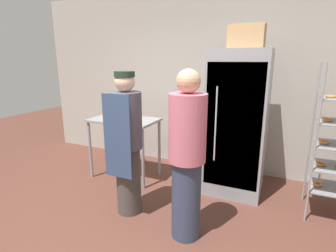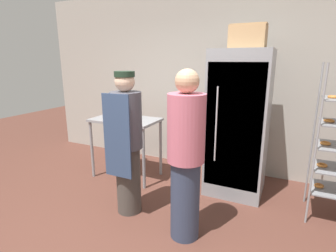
{
  "view_description": "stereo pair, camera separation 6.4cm",
  "coord_description": "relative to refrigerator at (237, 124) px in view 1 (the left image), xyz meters",
  "views": [
    {
      "loc": [
        1.25,
        -1.94,
        1.81
      ],
      "look_at": [
        0.03,
        0.77,
        1.06
      ],
      "focal_mm": 28.0,
      "sensor_mm": 36.0,
      "label": 1
    },
    {
      "loc": [
        1.3,
        -1.91,
        1.81
      ],
      "look_at": [
        0.03,
        0.77,
        1.06
      ],
      "focal_mm": 28.0,
      "sensor_mm": 36.0,
      "label": 2
    }
  ],
  "objects": [
    {
      "name": "back_wall",
      "position": [
        -0.69,
        0.75,
        0.5
      ],
      "size": [
        6.4,
        0.12,
        2.94
      ],
      "primitive_type": "cube",
      "color": "#ADA89E",
      "rests_on": "ground_plane"
    },
    {
      "name": "person_baker",
      "position": [
        -1.06,
        -1.09,
        -0.09
      ],
      "size": [
        0.36,
        0.38,
        1.69
      ],
      "color": "#47423D",
      "rests_on": "ground_plane"
    },
    {
      "name": "blender_pitcher",
      "position": [
        -1.96,
        -0.03,
        0.08
      ],
      "size": [
        0.14,
        0.14,
        0.27
      ],
      "color": "#99999E",
      "rests_on": "prep_counter"
    },
    {
      "name": "refrigerator",
      "position": [
        0.0,
        0.0,
        0.0
      ],
      "size": [
        0.75,
        0.73,
        1.95
      ],
      "color": "gray",
      "rests_on": "ground_plane"
    },
    {
      "name": "cardboard_storage_box",
      "position": [
        0.05,
        -0.04,
        1.11
      ],
      "size": [
        0.43,
        0.31,
        0.29
      ],
      "color": "tan",
      "rests_on": "refrigerator"
    },
    {
      "name": "donut_box",
      "position": [
        -1.62,
        -0.33,
        0.01
      ],
      "size": [
        0.3,
        0.23,
        0.28
      ],
      "color": "silver",
      "rests_on": "prep_counter"
    },
    {
      "name": "prep_counter",
      "position": [
        -1.66,
        -0.24,
        -0.17
      ],
      "size": [
        1.02,
        0.61,
        0.94
      ],
      "color": "gray",
      "rests_on": "ground_plane"
    },
    {
      "name": "ground_plane",
      "position": [
        -0.69,
        -1.58,
        -0.97
      ],
      "size": [
        14.0,
        14.0,
        0.0
      ],
      "primitive_type": "plane",
      "color": "brown"
    },
    {
      "name": "person_customer",
      "position": [
        -0.27,
        -1.23,
        -0.09
      ],
      "size": [
        0.37,
        0.37,
        1.74
      ],
      "color": "#333D56",
      "rests_on": "ground_plane"
    }
  ]
}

